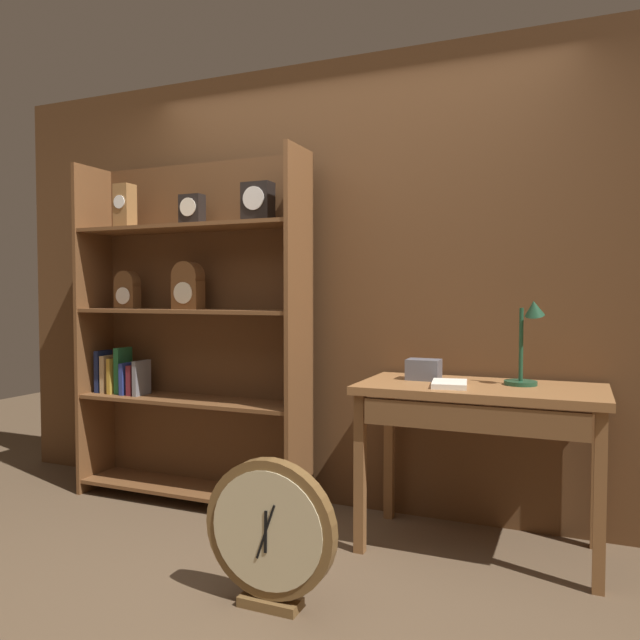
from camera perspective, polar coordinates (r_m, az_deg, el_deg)
The scene contains 8 objects.
ground_plane at distance 2.70m, azimuth -8.38°, elevation -25.10°, with size 10.00×10.00×0.00m, color brown.
back_wood_panel at distance 3.59m, azimuth 2.52°, elevation 3.31°, with size 4.80×0.05×2.60m, color brown.
bookshelf at distance 3.77m, azimuth -12.10°, elevation -0.93°, with size 1.46×0.33×2.04m.
workbench at distance 3.06m, azimuth 14.57°, elevation -7.95°, with size 1.15×0.59×0.81m.
desk_lamp at distance 3.08m, azimuth 18.68°, elevation -1.98°, with size 0.19×0.19×0.42m.
toolbox_small at distance 3.19m, azimuth 9.60°, elevation -4.55°, with size 0.17×0.12×0.11m, color #595960.
open_repair_manual at distance 2.98m, azimuth 11.93°, elevation -5.83°, with size 0.16×0.22×0.03m, color silver.
round_clock_large at distance 2.58m, azimuth -4.67°, elevation -19.06°, with size 0.56×0.11×0.60m.
Camera 1 is at (1.25, -2.04, 1.25)m, focal length 34.47 mm.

